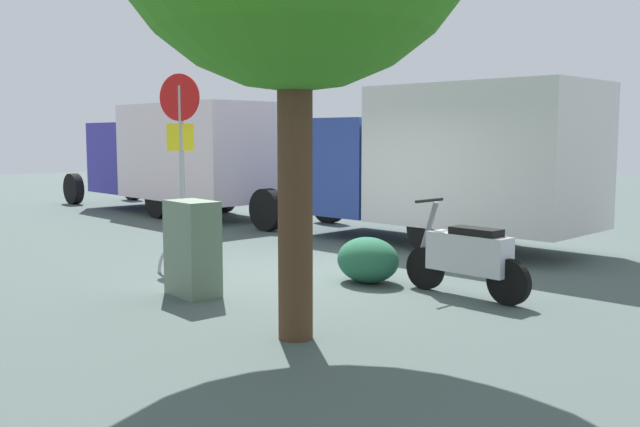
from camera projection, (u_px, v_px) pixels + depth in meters
ground_plane at (311, 273)px, 10.51m from camera, size 60.00×60.00×0.00m
box_truck_near at (439, 158)px, 13.07m from camera, size 7.05×2.49×2.89m
box_truck_far at (178, 153)px, 18.32m from camera, size 7.88×2.22×2.78m
motorcycle at (468, 256)px, 8.89m from camera, size 1.81×0.55×1.20m
stop_sign at (181, 136)px, 11.57m from camera, size 0.71×0.33×3.01m
utility_cabinet at (192, 248)px, 8.98m from camera, size 0.73×0.48×1.21m
bike_rack_hoop at (174, 276)px, 10.27m from camera, size 0.85×0.07×0.85m
shrub_near_sign at (368, 260)px, 9.81m from camera, size 0.92×0.75×0.63m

